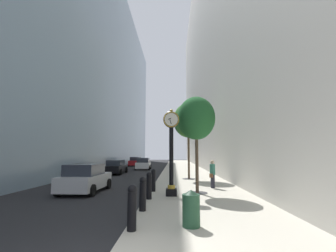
{
  "coord_description": "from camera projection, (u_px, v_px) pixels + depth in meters",
  "views": [
    {
      "loc": [
        1.39,
        -4.19,
        2.26
      ],
      "look_at": [
        0.83,
        17.5,
        4.89
      ],
      "focal_mm": 24.41,
      "sensor_mm": 36.0,
      "label": 1
    }
  ],
  "objects": [
    {
      "name": "street_clock",
      "position": [
        171.0,
        147.0,
        11.85
      ],
      "size": [
        0.84,
        0.55,
        4.46
      ],
      "color": "black",
      "rests_on": "sidewalk_right"
    },
    {
      "name": "car_silver_trailing",
      "position": [
        85.0,
        178.0,
        13.51
      ],
      "size": [
        2.18,
        4.12,
        1.65
      ],
      "color": "#B7BABF",
      "rests_on": "ground"
    },
    {
      "name": "car_white_mid",
      "position": [
        143.0,
        164.0,
        32.59
      ],
      "size": [
        2.14,
        4.19,
        1.65
      ],
      "color": "silver",
      "rests_on": "ground"
    },
    {
      "name": "building_block_left",
      "position": [
        86.0,
        63.0,
        36.01
      ],
      "size": [
        9.0,
        80.0,
        32.97
      ],
      "color": "#849EB2",
      "rests_on": "ground"
    },
    {
      "name": "bollard_fourth",
      "position": [
        153.0,
        180.0,
        12.94
      ],
      "size": [
        0.27,
        0.27,
        1.25
      ],
      "color": "black",
      "rests_on": "sidewalk_right"
    },
    {
      "name": "bollard_second",
      "position": [
        143.0,
        193.0,
        8.56
      ],
      "size": [
        0.27,
        0.27,
        1.25
      ],
      "color": "black",
      "rests_on": "sidewalk_right"
    },
    {
      "name": "car_red_far",
      "position": [
        136.0,
        162.0,
        41.89
      ],
      "size": [
        2.19,
        4.48,
        1.64
      ],
      "color": "#AD191E",
      "rests_on": "ground"
    },
    {
      "name": "street_tree_near",
      "position": [
        196.0,
        119.0,
        12.83
      ],
      "size": [
        2.11,
        2.11,
        5.32
      ],
      "color": "#333335",
      "rests_on": "sidewalk_right"
    },
    {
      "name": "trash_bin",
      "position": [
        191.0,
        208.0,
        6.71
      ],
      "size": [
        0.53,
        0.53,
        1.05
      ],
      "color": "#234C33",
      "rests_on": "sidewalk_right"
    },
    {
      "name": "sidewalk_right",
      "position": [
        183.0,
        169.0,
        33.64
      ],
      "size": [
        5.53,
        80.0,
        0.14
      ],
      "primitive_type": "cube",
      "color": "beige",
      "rests_on": "ground"
    },
    {
      "name": "bollard_third",
      "position": [
        149.0,
        185.0,
        10.75
      ],
      "size": [
        0.27,
        0.27,
        1.25
      ],
      "color": "black",
      "rests_on": "sidewalk_right"
    },
    {
      "name": "pedestrian_walking",
      "position": [
        213.0,
        173.0,
        14.25
      ],
      "size": [
        0.47,
        0.52,
        1.71
      ],
      "color": "#23232D",
      "rests_on": "sidewalk_right"
    },
    {
      "name": "ground_plane",
      "position": [
        164.0,
        170.0,
        30.72
      ],
      "size": [
        110.0,
        110.0,
        0.0
      ],
      "primitive_type": "plane",
      "color": "#262628",
      "rests_on": "ground"
    },
    {
      "name": "bollard_nearest",
      "position": [
        132.0,
        206.0,
        6.38
      ],
      "size": [
        0.27,
        0.27,
        1.25
      ],
      "color": "black",
      "rests_on": "sidewalk_right"
    },
    {
      "name": "building_block_right",
      "position": [
        229.0,
        46.0,
        35.72
      ],
      "size": [
        9.0,
        80.0,
        37.96
      ],
      "color": "#B7B2A8",
      "rests_on": "ground"
    },
    {
      "name": "car_black_near",
      "position": [
        116.0,
        167.0,
        25.62
      ],
      "size": [
        1.96,
        4.65,
        1.55
      ],
      "color": "black",
      "rests_on": "ground"
    },
    {
      "name": "street_tree_mid_near",
      "position": [
        188.0,
        121.0,
        19.79
      ],
      "size": [
        2.62,
        2.62,
        6.5
      ],
      "color": "#333335",
      "rests_on": "sidewalk_right"
    }
  ]
}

